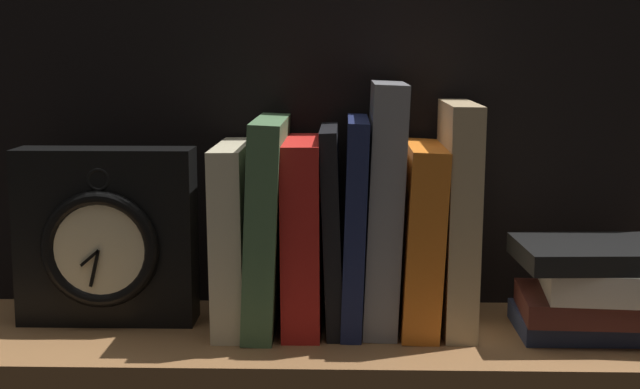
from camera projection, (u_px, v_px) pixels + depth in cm
name	position (u px, v px, depth cm)	size (l,w,h in cm)	color
ground_plane	(354.00, 342.00, 92.81)	(84.16, 23.31, 2.50)	brown
back_panel	(354.00, 130.00, 100.52)	(84.16, 1.20, 38.38)	black
book_cream_twain	(234.00, 235.00, 93.64)	(3.14, 15.21, 18.50)	beige
book_green_romantic	(267.00, 223.00, 93.35)	(3.02, 16.56, 21.09)	#476B44
book_red_requiem	(303.00, 233.00, 93.42)	(3.71, 14.66, 18.99)	red
book_black_skeptic	(332.00, 227.00, 93.24)	(1.68, 13.43, 20.24)	black
book_navy_bierce	(354.00, 223.00, 93.11)	(2.04, 14.05, 21.14)	#192147
book_gray_chess	(383.00, 206.00, 92.75)	(3.34, 12.98, 24.68)	gray
book_orange_pandolfini	(420.00, 236.00, 93.13)	(3.61, 14.57, 18.48)	orange
book_tan_shortstories	(457.00, 216.00, 92.70)	(3.08, 14.20, 22.71)	tan
framed_clock	(106.00, 238.00, 93.83)	(18.06, 6.13, 18.06)	black
book_stack_side	(606.00, 288.00, 90.50)	(17.84, 13.68, 9.22)	#232D4C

